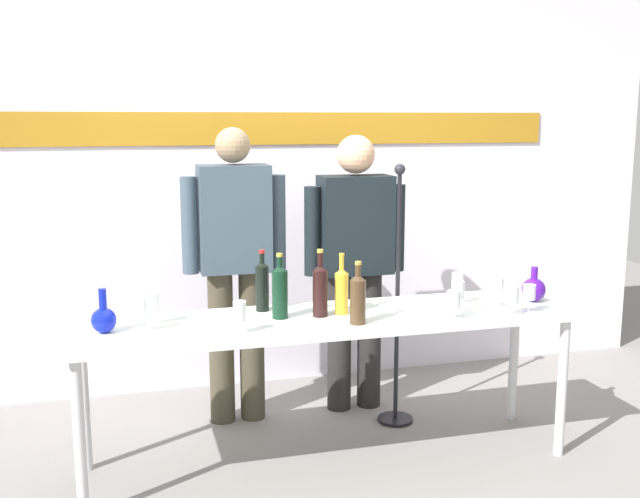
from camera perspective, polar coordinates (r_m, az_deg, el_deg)
ground_plane at (r=3.87m, az=0.61°, el=-16.08°), size 10.00×10.00×0.00m
back_wall at (r=4.72m, az=-3.67°, el=7.56°), size 5.30×0.11×3.00m
display_table at (r=3.62m, az=0.63°, el=-6.14°), size 2.45×0.58×0.76m
decanter_blue_left at (r=3.45m, az=-16.36°, el=-5.19°), size 0.11×0.11×0.20m
decanter_blue_right at (r=4.02m, az=16.16°, el=-2.99°), size 0.12×0.12×0.18m
presenter_left at (r=4.11m, az=-6.58°, el=-0.73°), size 0.58×0.22×1.66m
presenter_right at (r=4.28m, az=2.72°, el=-0.49°), size 0.60×0.22×1.61m
wine_bottle_0 at (r=3.56m, az=0.01°, el=-3.06°), size 0.07×0.07×0.33m
wine_bottle_1 at (r=3.44m, az=2.94°, el=-3.74°), size 0.08×0.08×0.30m
wine_bottle_2 at (r=3.68m, az=-4.48°, el=-2.74°), size 0.07×0.07×0.31m
wine_bottle_3 at (r=3.61m, az=1.67°, el=-3.14°), size 0.07×0.07×0.30m
wine_bottle_4 at (r=3.53m, az=-3.12°, el=-3.18°), size 0.08×0.08×0.32m
wine_glass_left_0 at (r=3.51m, az=-12.87°, el=-4.06°), size 0.07×0.07×0.15m
wine_glass_left_1 at (r=3.41m, az=-13.64°, el=-4.44°), size 0.06×0.06×0.16m
wine_glass_left_2 at (r=3.31m, az=-6.22°, el=-4.84°), size 0.06×0.06×0.15m
wine_glass_right_0 at (r=3.71m, az=14.59°, el=-3.44°), size 0.07×0.07×0.15m
wine_glass_right_1 at (r=3.85m, az=13.47°, el=-2.81°), size 0.07×0.07×0.15m
wine_glass_right_2 at (r=3.86m, az=10.58°, el=-2.52°), size 0.06×0.06×0.17m
wine_glass_right_3 at (r=3.66m, az=10.61°, el=-3.19°), size 0.06×0.06×0.17m
wine_glass_right_4 at (r=3.57m, az=10.28°, el=-3.87°), size 0.07×0.07×0.14m
wine_glass_right_5 at (r=3.78m, az=15.84°, el=-3.28°), size 0.06×0.06×0.14m
microphone_stand at (r=4.19m, az=5.94°, el=-6.93°), size 0.20×0.20×1.46m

